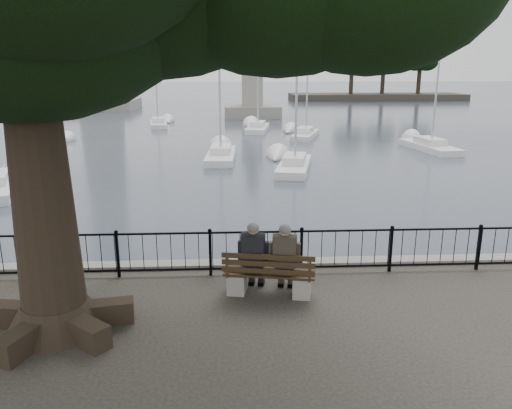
{
  "coord_description": "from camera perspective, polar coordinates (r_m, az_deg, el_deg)",
  "views": [
    {
      "loc": [
        -0.53,
        -7.75,
        4.42
      ],
      "look_at": [
        0.0,
        2.5,
        1.6
      ],
      "focal_mm": 35.0,
      "sensor_mm": 36.0,
      "label": 1
    }
  ],
  "objects": [
    {
      "name": "harbor",
      "position": [
        11.83,
        -0.13,
        -9.21
      ],
      "size": [
        260.0,
        260.0,
        1.2
      ],
      "color": "gray",
      "rests_on": "ground"
    },
    {
      "name": "railing",
      "position": [
        10.96,
        0.0,
        -5.25
      ],
      "size": [
        22.06,
        0.06,
        1.0
      ],
      "color": "black",
      "rests_on": "ground"
    },
    {
      "name": "bench",
      "position": [
        10.08,
        1.5,
        -8.54
      ],
      "size": [
        1.89,
        0.87,
        0.96
      ],
      "color": "gray",
      "rests_on": "ground"
    },
    {
      "name": "person_left",
      "position": [
        10.07,
        -0.22,
        -6.3
      ],
      "size": [
        0.51,
        0.81,
        1.52
      ],
      "color": "black",
      "rests_on": "ground"
    },
    {
      "name": "person_right",
      "position": [
        10.01,
        3.34,
        -6.47
      ],
      "size": [
        0.51,
        0.81,
        1.52
      ],
      "color": "#2D2922",
      "rests_on": "ground"
    },
    {
      "name": "lighthouse",
      "position": [
        72.22,
        -18.05,
        19.97
      ],
      "size": [
        9.39,
        9.39,
        28.93
      ],
      "color": "gray",
      "rests_on": "ground"
    },
    {
      "name": "lion_monument",
      "position": [
        57.82,
        -0.44,
        12.26
      ],
      "size": [
        6.24,
        6.24,
        9.14
      ],
      "color": "gray",
      "rests_on": "ground"
    },
    {
      "name": "sailboat_b",
      "position": [
        30.76,
        -4.03,
        5.82
      ],
      "size": [
        1.86,
        5.93,
        12.47
      ],
      "color": "silver",
      "rests_on": "ground"
    },
    {
      "name": "sailboat_c",
      "position": [
        27.48,
        4.4,
        4.65
      ],
      "size": [
        2.7,
        5.82,
        11.83
      ],
      "color": "silver",
      "rests_on": "ground"
    },
    {
      "name": "sailboat_d",
      "position": [
        36.12,
        19.2,
        6.38
      ],
      "size": [
        2.44,
        6.15,
        11.29
      ],
      "color": "silver",
      "rests_on": "ground"
    },
    {
      "name": "sailboat_e",
      "position": [
        38.18,
        -22.64,
        6.51
      ],
      "size": [
        1.68,
        4.96,
        10.63
      ],
      "color": "silver",
      "rests_on": "ground"
    },
    {
      "name": "sailboat_f",
      "position": [
        44.78,
        0.18,
        8.84
      ],
      "size": [
        2.55,
        6.19,
        12.54
      ],
      "color": "silver",
      "rests_on": "ground"
    },
    {
      "name": "sailboat_g",
      "position": [
        40.77,
        5.67,
        8.04
      ],
      "size": [
        3.09,
        5.56,
        9.37
      ],
      "color": "silver",
      "rests_on": "ground"
    },
    {
      "name": "sailboat_h",
      "position": [
        49.38,
        -11.09,
        9.19
      ],
      "size": [
        2.32,
        5.58,
        12.66
      ],
      "color": "silver",
      "rests_on": "ground"
    },
    {
      "name": "far_shore",
      "position": [
        91.03,
        14.13,
        14.0
      ],
      "size": [
        30.0,
        8.6,
        9.18
      ],
      "color": "#292621",
      "rests_on": "ground"
    }
  ]
}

